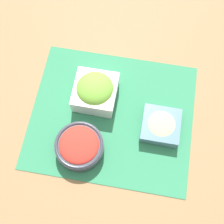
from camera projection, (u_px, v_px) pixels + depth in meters
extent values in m
plane|color=olive|center=(112.00, 116.00, 1.02)|extent=(3.00, 3.00, 0.00)
cube|color=#2D7A51|center=(112.00, 116.00, 1.02)|extent=(0.52, 0.45, 0.00)
cube|color=white|center=(95.00, 93.00, 1.01)|extent=(0.14, 0.14, 0.06)
cube|color=white|center=(95.00, 88.00, 0.98)|extent=(0.14, 0.14, 0.00)
ellipsoid|color=#6BAD38|center=(95.00, 89.00, 0.98)|extent=(0.12, 0.12, 0.06)
cube|color=slate|center=(161.00, 126.00, 0.98)|extent=(0.12, 0.12, 0.04)
cube|color=slate|center=(162.00, 124.00, 0.96)|extent=(0.12, 0.12, 0.00)
ellipsoid|color=#A8CC7F|center=(161.00, 124.00, 0.97)|extent=(0.09, 0.09, 0.02)
cylinder|color=#333842|center=(80.00, 147.00, 0.95)|extent=(0.15, 0.15, 0.05)
torus|color=#333842|center=(79.00, 145.00, 0.93)|extent=(0.15, 0.15, 0.01)
ellipsoid|color=red|center=(79.00, 145.00, 0.93)|extent=(0.12, 0.12, 0.03)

